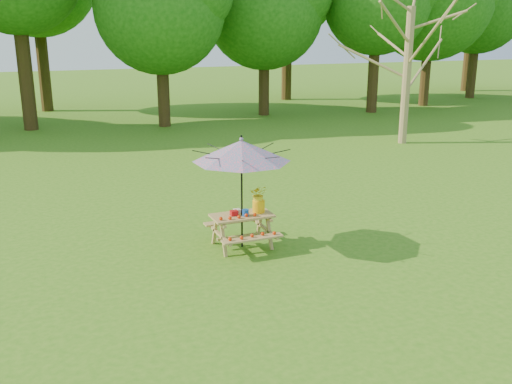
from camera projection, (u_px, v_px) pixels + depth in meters
name	position (u px, v px, depth m)	size (l,w,h in m)	color
picnic_table	(242.00, 231.00, 11.29)	(1.20, 1.32, 0.67)	#A47F4A
patio_umbrella	(241.00, 151.00, 10.85)	(2.42, 2.42, 2.25)	black
produce_bins	(240.00, 212.00, 11.17)	(0.33, 0.39, 0.13)	red
tomatoes_row	(238.00, 216.00, 10.98)	(0.77, 0.13, 0.07)	red
flower_bucket	(259.00, 198.00, 11.27)	(0.41, 0.38, 0.56)	#FFB00D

